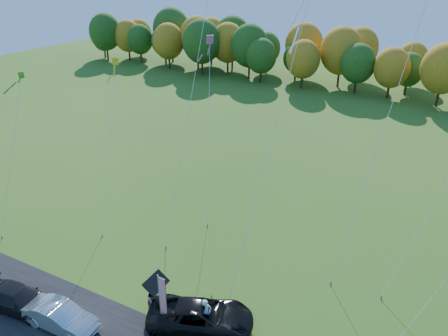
% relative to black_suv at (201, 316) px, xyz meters
% --- Properties ---
extents(ground, '(160.00, 160.00, 0.00)m').
position_rel_black_suv_xyz_m(ground, '(-1.89, 0.34, -0.83)').
color(ground, '#2C5616').
extents(tree_line, '(116.00, 12.00, 10.00)m').
position_rel_black_suv_xyz_m(tree_line, '(-1.89, 55.34, -0.83)').
color(tree_line, '#1E4711').
rests_on(tree_line, ground).
extents(black_suv, '(6.54, 4.79, 1.65)m').
position_rel_black_suv_xyz_m(black_suv, '(0.00, 0.00, 0.00)').
color(black_suv, black).
rests_on(black_suv, ground).
extents(silver_sedan, '(4.56, 1.79, 1.48)m').
position_rel_black_suv_xyz_m(silver_sedan, '(-7.00, -3.68, -0.09)').
color(silver_sedan, silver).
rests_on(silver_sedan, ground).
extents(dark_truck_a, '(5.21, 2.58, 1.45)m').
position_rel_black_suv_xyz_m(dark_truck_a, '(-10.33, -3.75, -0.10)').
color(dark_truck_a, black).
rests_on(dark_truck_a, ground).
extents(person_tailgate_a, '(0.72, 0.84, 1.94)m').
position_rel_black_suv_xyz_m(person_tailgate_a, '(0.26, 0.14, 0.14)').
color(person_tailgate_a, silver).
rests_on(person_tailgate_a, ground).
extents(person_tailgate_b, '(0.80, 0.98, 1.87)m').
position_rel_black_suv_xyz_m(person_tailgate_b, '(-3.01, -0.32, 0.11)').
color(person_tailgate_b, gray).
rests_on(person_tailgate_b, ground).
extents(feather_flag, '(0.51, 0.08, 3.82)m').
position_rel_black_suv_xyz_m(feather_flag, '(-1.71, -1.15, 1.51)').
color(feather_flag, '#999999').
rests_on(feather_flag, ground).
extents(kite_delta_blue, '(2.76, 11.35, 22.52)m').
position_rel_black_suv_xyz_m(kite_delta_blue, '(-6.72, 10.83, 10.64)').
color(kite_delta_blue, '#4C3F33').
rests_on(kite_delta_blue, ground).
extents(kite_parafoil_orange, '(6.19, 11.36, 33.09)m').
position_rel_black_suv_xyz_m(kite_parafoil_orange, '(7.64, 12.47, 15.54)').
color(kite_parafoil_orange, '#4C3F33').
rests_on(kite_parafoil_orange, ground).
extents(kite_delta_red, '(2.26, 9.97, 19.33)m').
position_rel_black_suv_xyz_m(kite_delta_red, '(1.22, 6.66, 9.05)').
color(kite_delta_red, '#4C3F33').
rests_on(kite_delta_red, ground).
extents(kite_diamond_yellow, '(4.01, 7.88, 12.23)m').
position_rel_black_suv_xyz_m(kite_diamond_yellow, '(-12.98, 7.93, 5.08)').
color(kite_diamond_yellow, '#4C3F33').
rests_on(kite_diamond_yellow, ground).
extents(kite_diamond_green, '(1.34, 5.53, 11.75)m').
position_rel_black_suv_xyz_m(kite_diamond_green, '(-18.24, 3.15, 4.99)').
color(kite_diamond_green, '#4C3F33').
rests_on(kite_diamond_green, ground).
extents(kite_diamond_pink, '(3.51, 6.40, 14.05)m').
position_rel_black_suv_xyz_m(kite_diamond_pink, '(-6.40, 12.20, 5.96)').
color(kite_diamond_pink, '#4C3F33').
rests_on(kite_diamond_pink, ground).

